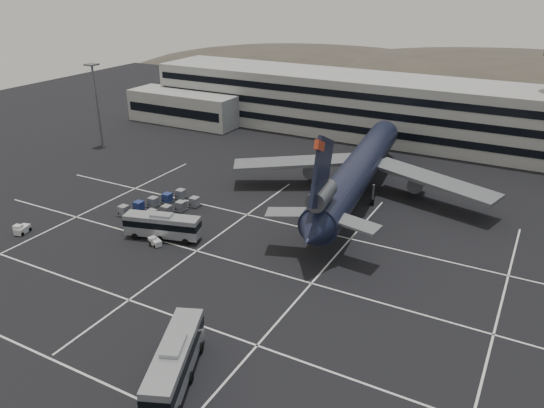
{
  "coord_description": "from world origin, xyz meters",
  "views": [
    {
      "loc": [
        35.14,
        -49.41,
        36.7
      ],
      "look_at": [
        0.94,
        13.81,
        5.0
      ],
      "focal_mm": 35.0,
      "sensor_mm": 36.0,
      "label": 1
    }
  ],
  "objects_px": {
    "bus_near": "(175,361)",
    "tug_a": "(22,229)",
    "bus_far": "(162,225)",
    "uld_cluster": "(160,206)",
    "trijet_main": "(358,171)"
  },
  "relations": [
    {
      "from": "bus_near",
      "to": "tug_a",
      "type": "bearing_deg",
      "value": 138.07
    },
    {
      "from": "bus_far",
      "to": "uld_cluster",
      "type": "distance_m",
      "value": 10.34
    },
    {
      "from": "bus_far",
      "to": "tug_a",
      "type": "bearing_deg",
      "value": 98.45
    },
    {
      "from": "trijet_main",
      "to": "bus_far",
      "type": "height_order",
      "value": "trijet_main"
    },
    {
      "from": "bus_far",
      "to": "tug_a",
      "type": "xyz_separation_m",
      "value": [
        -19.95,
        -8.97,
        -1.53
      ]
    },
    {
      "from": "bus_near",
      "to": "bus_far",
      "type": "xyz_separation_m",
      "value": [
        -20.42,
        23.17,
        -0.25
      ]
    },
    {
      "from": "tug_a",
      "to": "uld_cluster",
      "type": "height_order",
      "value": "uld_cluster"
    },
    {
      "from": "bus_far",
      "to": "tug_a",
      "type": "height_order",
      "value": "bus_far"
    },
    {
      "from": "bus_far",
      "to": "bus_near",
      "type": "bearing_deg",
      "value": -154.36
    },
    {
      "from": "trijet_main",
      "to": "uld_cluster",
      "type": "distance_m",
      "value": 34.06
    },
    {
      "from": "tug_a",
      "to": "uld_cluster",
      "type": "relative_size",
      "value": 0.19
    },
    {
      "from": "trijet_main",
      "to": "bus_near",
      "type": "height_order",
      "value": "trijet_main"
    },
    {
      "from": "trijet_main",
      "to": "bus_near",
      "type": "xyz_separation_m",
      "value": [
        0.29,
        -51.08,
        -2.8
      ]
    },
    {
      "from": "trijet_main",
      "to": "bus_far",
      "type": "relative_size",
      "value": 4.93
    },
    {
      "from": "tug_a",
      "to": "uld_cluster",
      "type": "distance_m",
      "value": 21.13
    }
  ]
}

